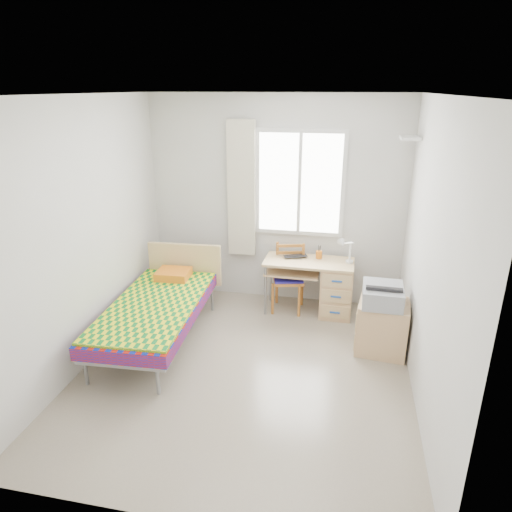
{
  "coord_description": "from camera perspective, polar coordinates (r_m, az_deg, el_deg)",
  "views": [
    {
      "loc": [
        0.88,
        -3.79,
        2.66
      ],
      "look_at": [
        -0.0,
        0.55,
        1.01
      ],
      "focal_mm": 32.0,
      "sensor_mm": 36.0,
      "label": 1
    }
  ],
  "objects": [
    {
      "name": "wall_right",
      "position": [
        4.08,
        20.96,
        -0.42
      ],
      "size": [
        0.0,
        3.5,
        3.5
      ],
      "primitive_type": "plane",
      "rotation": [
        1.57,
        0.0,
        -1.57
      ],
      "color": "silver",
      "rests_on": "ground"
    },
    {
      "name": "task_lamp",
      "position": [
        5.41,
        11.11,
        0.99
      ],
      "size": [
        0.21,
        0.3,
        0.36
      ],
      "rotation": [
        0.0,
        0.0,
        -0.17
      ],
      "color": "white",
      "rests_on": "desk"
    },
    {
      "name": "chair",
      "position": [
        5.7,
        4.17,
        -2.16
      ],
      "size": [
        0.44,
        0.44,
        0.85
      ],
      "rotation": [
        0.0,
        0.0,
        0.24
      ],
      "color": "#AD6B21",
      "rests_on": "floor"
    },
    {
      "name": "ceiling",
      "position": [
        3.89,
        -1.66,
        19.54
      ],
      "size": [
        3.5,
        3.5,
        0.0
      ],
      "primitive_type": "plane",
      "rotation": [
        3.14,
        0.0,
        0.0
      ],
      "color": "white",
      "rests_on": "wall_back"
    },
    {
      "name": "floating_shelf",
      "position": [
        5.25,
        18.71,
        13.81
      ],
      "size": [
        0.2,
        0.32,
        0.03
      ],
      "primitive_type": "cube",
      "color": "white",
      "rests_on": "wall_right"
    },
    {
      "name": "floor",
      "position": [
        4.71,
        -1.33,
        -13.97
      ],
      "size": [
        3.5,
        3.5,
        0.0
      ],
      "primitive_type": "plane",
      "color": "#BCAD93",
      "rests_on": "ground"
    },
    {
      "name": "printer",
      "position": [
        4.86,
        15.55,
        -4.66
      ],
      "size": [
        0.41,
        0.47,
        0.2
      ],
      "rotation": [
        0.0,
        0.0,
        -0.03
      ],
      "color": "#A6A9AE",
      "rests_on": "cabinet"
    },
    {
      "name": "wall_back",
      "position": [
        5.77,
        2.44,
        6.76
      ],
      "size": [
        3.2,
        0.0,
        3.2
      ],
      "primitive_type": "plane",
      "rotation": [
        1.57,
        0.0,
        0.0
      ],
      "color": "silver",
      "rests_on": "ground"
    },
    {
      "name": "book",
      "position": [
        5.63,
        4.44,
        -1.22
      ],
      "size": [
        0.19,
        0.22,
        0.01
      ],
      "primitive_type": "imported",
      "rotation": [
        0.0,
        0.0,
        0.29
      ],
      "color": "gray",
      "rests_on": "desk"
    },
    {
      "name": "curtain",
      "position": [
        5.75,
        -1.83,
        8.25
      ],
      "size": [
        0.35,
        0.05,
        1.7
      ],
      "primitive_type": "cube",
      "color": "#EDEAC4",
      "rests_on": "wall_back"
    },
    {
      "name": "bed",
      "position": [
        5.13,
        -12.06,
        -6.14
      ],
      "size": [
        0.99,
        1.98,
        0.84
      ],
      "rotation": [
        0.0,
        0.0,
        0.05
      ],
      "color": "gray",
      "rests_on": "floor"
    },
    {
      "name": "wall_left",
      "position": [
        4.73,
        -20.76,
        2.34
      ],
      "size": [
        0.0,
        3.5,
        3.5
      ],
      "primitive_type": "plane",
      "rotation": [
        1.57,
        0.0,
        1.57
      ],
      "color": "silver",
      "rests_on": "ground"
    },
    {
      "name": "cabinet",
      "position": [
        5.05,
        15.48,
        -8.52
      ],
      "size": [
        0.57,
        0.51,
        0.56
      ],
      "rotation": [
        0.0,
        0.0,
        -0.11
      ],
      "color": "tan",
      "rests_on": "floor"
    },
    {
      "name": "desk",
      "position": [
        5.68,
        9.33,
        -3.67
      ],
      "size": [
        1.09,
        0.51,
        0.68
      ],
      "rotation": [
        0.0,
        0.0,
        -0.01
      ],
      "color": "tan",
      "rests_on": "floor"
    },
    {
      "name": "window",
      "position": [
        5.65,
        5.48,
        9.0
      ],
      "size": [
        1.1,
        0.04,
        1.3
      ],
      "color": "white",
      "rests_on": "wall_back"
    },
    {
      "name": "pen_cup",
      "position": [
        5.65,
        7.87,
        0.17
      ],
      "size": [
        0.09,
        0.09,
        0.09
      ],
      "primitive_type": "cylinder",
      "rotation": [
        0.0,
        0.0,
        -0.2
      ],
      "color": "#E95A19",
      "rests_on": "desk"
    },
    {
      "name": "laptop",
      "position": [
        5.62,
        5.06,
        -0.21
      ],
      "size": [
        0.34,
        0.28,
        0.02
      ],
      "primitive_type": "imported",
      "rotation": [
        0.0,
        0.0,
        0.37
      ],
      "color": "black",
      "rests_on": "desk"
    }
  ]
}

